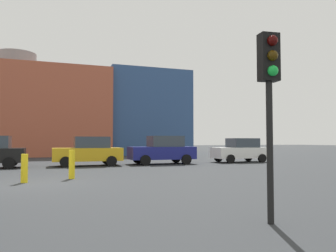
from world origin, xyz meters
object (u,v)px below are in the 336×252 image
at_px(bollard_yellow_1, 72,164).
at_px(traffic_light_near_right, 270,83).
at_px(parked_car_3, 89,151).
at_px(parked_car_4, 163,150).
at_px(bollard_yellow_0, 24,168).
at_px(parked_car_5, 241,150).

bearing_deg(bollard_yellow_1, traffic_light_near_right, -71.01).
distance_m(parked_car_3, traffic_light_near_right, 15.86).
bearing_deg(bollard_yellow_1, parked_car_3, 78.68).
bearing_deg(parked_car_4, bollard_yellow_0, 44.12).
relative_size(parked_car_3, parked_car_5, 1.04).
height_order(parked_car_5, bollard_yellow_0, parked_car_5).
xyz_separation_m(parked_car_4, bollard_yellow_0, (-7.90, -7.66, -0.40)).
distance_m(parked_car_5, bollard_yellow_1, 13.97).
bearing_deg(bollard_yellow_0, parked_car_5, 28.93).
bearing_deg(parked_car_3, traffic_light_near_right, 95.96).
distance_m(parked_car_5, bollard_yellow_0, 15.83).
bearing_deg(traffic_light_near_right, parked_car_3, -167.93).
relative_size(parked_car_4, parked_car_5, 1.08).
xyz_separation_m(parked_car_4, parked_car_5, (5.96, 0.00, -0.07)).
xyz_separation_m(parked_car_4, bollard_yellow_1, (-6.19, -6.91, -0.35)).
distance_m(parked_car_3, parked_car_5, 10.76).
xyz_separation_m(parked_car_3, bollard_yellow_0, (-3.09, -7.66, -0.37)).
bearing_deg(bollard_yellow_0, parked_car_4, 44.12).
height_order(parked_car_4, bollard_yellow_1, parked_car_4).
bearing_deg(parked_car_4, parked_car_3, -0.00).
relative_size(parked_car_5, traffic_light_near_right, 1.12).
height_order(parked_car_4, bollard_yellow_0, parked_car_4).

